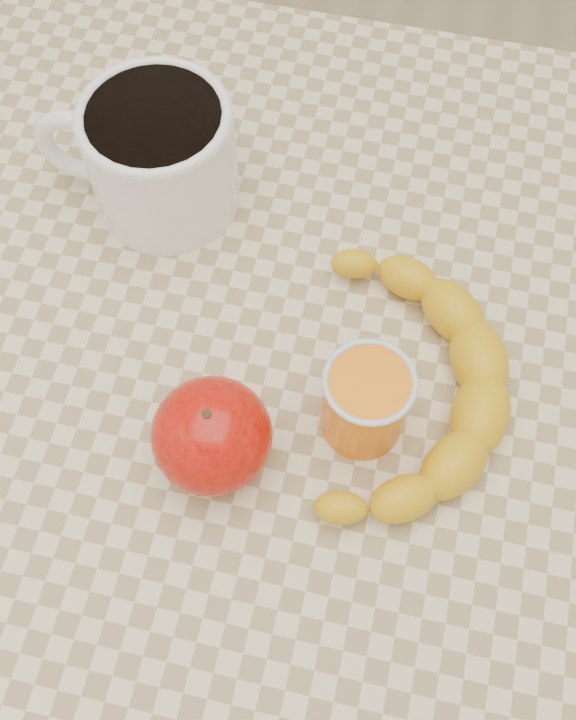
% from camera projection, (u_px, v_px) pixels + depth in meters
% --- Properties ---
extents(ground, '(3.00, 3.00, 0.00)m').
position_uv_depth(ground, '(288.00, 569.00, 1.31)').
color(ground, tan).
rests_on(ground, ground).
extents(table, '(0.80, 0.80, 0.75)m').
position_uv_depth(table, '(288.00, 413.00, 0.71)').
color(table, beige).
rests_on(table, ground).
extents(coffee_mug, '(0.17, 0.13, 0.11)m').
position_uv_depth(coffee_mug, '(157.00, 153.00, 0.66)').
color(coffee_mug, white).
rests_on(coffee_mug, table).
extents(orange_juice_glass, '(0.07, 0.07, 0.08)m').
position_uv_depth(orange_juice_glass, '(366.00, 402.00, 0.58)').
color(orange_juice_glass, orange).
rests_on(orange_juice_glass, table).
extents(apple, '(0.10, 0.10, 0.08)m').
position_uv_depth(apple, '(212.00, 436.00, 0.57)').
color(apple, '#8F0604').
rests_on(apple, table).
extents(banana, '(0.21, 0.29, 0.04)m').
position_uv_depth(banana, '(403.00, 386.00, 0.60)').
color(banana, gold).
rests_on(banana, table).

